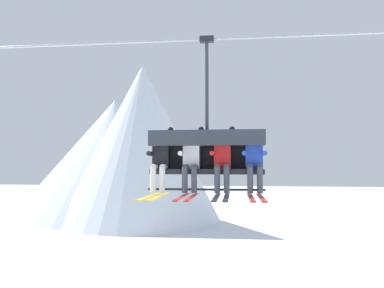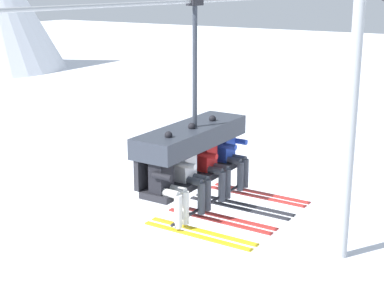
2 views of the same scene
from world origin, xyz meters
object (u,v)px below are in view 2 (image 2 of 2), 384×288
(lift_tower_far, at_px, (351,123))
(skier_blue, at_px, (232,151))
(skier_white, at_px, (192,169))
(skier_black, at_px, (169,180))
(skier_red, at_px, (213,159))
(chairlift_chair, at_px, (191,144))

(lift_tower_far, distance_m, skier_blue, 9.62)
(skier_white, distance_m, skier_blue, 1.21)
(skier_white, xyz_separation_m, skier_blue, (1.21, -0.01, -0.02))
(skier_black, height_order, skier_red, same)
(lift_tower_far, height_order, skier_blue, lift_tower_far)
(skier_white, bearing_deg, skier_black, 180.00)
(skier_white, height_order, skier_red, same)
(chairlift_chair, bearing_deg, skier_white, -144.48)
(lift_tower_far, bearing_deg, skier_red, -174.75)
(lift_tower_far, height_order, skier_white, lift_tower_far)
(chairlift_chair, relative_size, skier_red, 1.79)
(chairlift_chair, distance_m, skier_white, 0.47)
(skier_white, height_order, skier_blue, skier_white)
(chairlift_chair, xyz_separation_m, skier_blue, (0.91, -0.22, -0.31))
(skier_white, bearing_deg, chairlift_chair, 35.52)
(skier_blue, bearing_deg, lift_tower_far, 5.62)
(chairlift_chair, distance_m, skier_red, 0.47)
(chairlift_chair, bearing_deg, skier_red, -34.93)
(lift_tower_far, bearing_deg, skier_black, -175.31)
(lift_tower_far, xyz_separation_m, skier_red, (-10.06, -0.92, 1.53))
(skier_white, relative_size, skier_red, 1.00)
(skier_red, bearing_deg, skier_black, 180.00)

